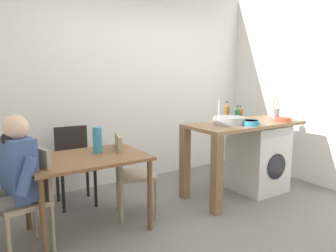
{
  "coord_description": "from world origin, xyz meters",
  "views": [
    {
      "loc": [
        -2.01,
        -2.45,
        1.55
      ],
      "look_at": [
        -0.11,
        0.45,
        0.97
      ],
      "focal_mm": 35.52,
      "sensor_mm": 36.0,
      "label": 1
    }
  ],
  "objects": [
    {
      "name": "kitchen_counter",
      "position": [
        0.8,
        0.43,
        0.76
      ],
      "size": [
        1.5,
        0.68,
        0.92
      ],
      "color": "olive",
      "rests_on": "ground_plane"
    },
    {
      "name": "sink_basin",
      "position": [
        0.75,
        0.43,
        0.97
      ],
      "size": [
        0.38,
        0.38,
        0.09
      ],
      "primitive_type": "cylinder",
      "color": "#9EA0A5",
      "rests_on": "kitchen_counter"
    },
    {
      "name": "colander",
      "position": [
        1.46,
        0.21,
        0.95
      ],
      "size": [
        0.2,
        0.2,
        0.06
      ],
      "color": "#D84C38",
      "rests_on": "kitchen_counter"
    },
    {
      "name": "bottle_squat_brown",
      "position": [
        1.01,
        0.55,
        1.01
      ],
      "size": [
        0.06,
        0.06,
        0.2
      ],
      "color": "#19592D",
      "rests_on": "kitchen_counter"
    },
    {
      "name": "chair_person_seat",
      "position": [
        -1.52,
        0.46,
        0.51
      ],
      "size": [
        0.47,
        0.47,
        0.9
      ],
      "rotation": [
        0.0,
        0.0,
        1.77
      ],
      "color": "gray",
      "rests_on": "ground_plane"
    },
    {
      "name": "wall_back",
      "position": [
        0.0,
        1.75,
        1.35
      ],
      "size": [
        4.6,
        0.1,
        2.7
      ],
      "primitive_type": "cube",
      "color": "white",
      "rests_on": "ground_plane"
    },
    {
      "name": "wall_counter_side",
      "position": [
        2.15,
        0.0,
        1.35
      ],
      "size": [
        0.1,
        3.8,
        2.7
      ],
      "primitive_type": "cube",
      "color": "white",
      "rests_on": "ground_plane"
    },
    {
      "name": "bottle_clear_small",
      "position": [
        1.13,
        0.62,
        1.0
      ],
      "size": [
        0.07,
        0.07,
        0.18
      ],
      "color": "brown",
      "rests_on": "kitchen_counter"
    },
    {
      "name": "tap",
      "position": [
        0.75,
        0.61,
        1.06
      ],
      "size": [
        0.02,
        0.02,
        0.28
      ],
      "primitive_type": "cylinder",
      "color": "#B2B2B7",
      "rests_on": "kitchen_counter"
    },
    {
      "name": "bottle_tall_green",
      "position": [
        0.93,
        0.66,
        1.03
      ],
      "size": [
        0.06,
        0.06,
        0.25
      ],
      "color": "brown",
      "rests_on": "kitchen_counter"
    },
    {
      "name": "mixing_bowl",
      "position": [
        0.9,
        0.23,
        0.95
      ],
      "size": [
        0.21,
        0.21,
        0.06
      ],
      "color": "teal",
      "rests_on": "kitchen_counter"
    },
    {
      "name": "washing_machine",
      "position": [
        1.28,
        0.42,
        0.43
      ],
      "size": [
        0.6,
        0.61,
        0.86
      ],
      "color": "silver",
      "rests_on": "ground_plane"
    },
    {
      "name": "dining_table",
      "position": [
        -0.97,
        0.55,
        0.64
      ],
      "size": [
        1.1,
        0.76,
        0.74
      ],
      "color": "brown",
      "rests_on": "ground_plane"
    },
    {
      "name": "ground_plane",
      "position": [
        0.0,
        0.0,
        0.0
      ],
      "size": [
        5.46,
        5.46,
        0.0
      ],
      "primitive_type": "plane",
      "color": "slate"
    },
    {
      "name": "seated_person",
      "position": [
        -1.67,
        0.43,
        0.67
      ],
      "size": [
        0.54,
        0.54,
        1.2
      ],
      "rotation": [
        0.0,
        0.0,
        1.77
      ],
      "color": "#595651",
      "rests_on": "ground_plane"
    },
    {
      "name": "chair_opposite",
      "position": [
        -0.49,
        0.62,
        0.51
      ],
      "size": [
        0.51,
        0.51,
        0.9
      ],
      "rotation": [
        0.0,
        0.0,
        -1.9
      ],
      "color": "gray",
      "rests_on": "ground_plane"
    },
    {
      "name": "chair_spare_by_wall",
      "position": [
        -0.86,
        1.32,
        0.51
      ],
      "size": [
        0.44,
        0.44,
        0.9
      ],
      "rotation": [
        0.0,
        0.0,
        3.04
      ],
      "color": "black",
      "rests_on": "ground_plane"
    },
    {
      "name": "scissors",
      "position": [
        0.96,
        0.33,
        0.92
      ],
      "size": [
        0.15,
        0.06,
        0.01
      ],
      "color": "#B2B2B7",
      "rests_on": "kitchen_counter"
    },
    {
      "name": "vase",
      "position": [
        -0.82,
        0.65,
        0.87
      ],
      "size": [
        0.09,
        0.09,
        0.26
      ],
      "primitive_type": "cylinder",
      "color": "teal",
      "rests_on": "dining_table"
    },
    {
      "name": "utensil_crock",
      "position": [
        1.64,
        0.48,
        0.99
      ],
      "size": [
        0.11,
        0.11,
        0.3
      ],
      "color": "gray",
      "rests_on": "kitchen_counter"
    }
  ]
}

